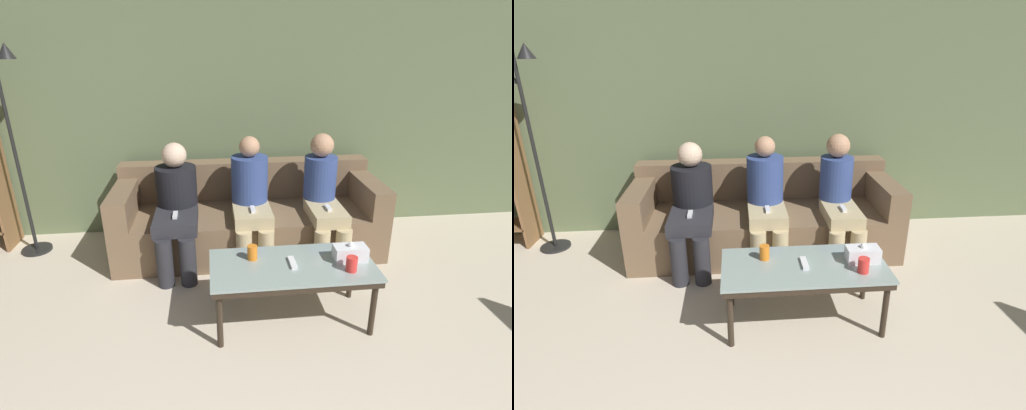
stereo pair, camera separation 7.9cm
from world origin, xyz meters
The scene contains 11 objects.
wall_back centered at (0.00, 3.82, 1.30)m, with size 12.00×0.06×2.60m.
couch centered at (0.00, 3.31, 0.29)m, with size 2.34×0.86×0.76m.
coffee_table centered at (0.18, 2.19, 0.40)m, with size 1.09×0.53×0.44m.
cup_near_left centered at (0.53, 2.06, 0.49)m, with size 0.07×0.07×0.10m.
cup_near_right centered at (-0.08, 2.28, 0.49)m, with size 0.07×0.07×0.10m.
tissue_box centered at (0.57, 2.20, 0.49)m, with size 0.22×0.12×0.13m.
game_remote centered at (0.18, 2.19, 0.45)m, with size 0.04×0.15×0.02m.
standing_lamp centered at (-1.95, 3.45, 1.10)m, with size 0.31×0.26×1.80m.
seated_person_left_end centered at (-0.63, 3.09, 0.55)m, with size 0.35×0.73×1.03m.
seated_person_mid_left centered at (0.00, 3.11, 0.56)m, with size 0.32×0.64×1.07m.
seated_person_mid_right centered at (0.63, 3.08, 0.56)m, with size 0.31×0.69×1.08m.
Camera 1 is at (-0.32, -0.06, 1.78)m, focal length 28.00 mm.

